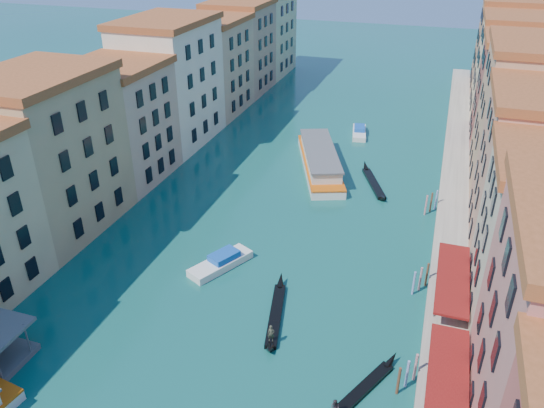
# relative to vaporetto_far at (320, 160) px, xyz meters

# --- Properties ---
(left_bank_palazzos) EXTENTS (12.80, 128.40, 21.00)m
(left_bank_palazzos) POSITION_rel_vaporetto_far_xyz_m (-27.47, -2.51, 8.24)
(left_bank_palazzos) COLOR #CAB590
(left_bank_palazzos) RESTS_ON ground
(right_bank_palazzos) EXTENTS (12.80, 128.40, 21.00)m
(right_bank_palazzos) POSITION_rel_vaporetto_far_xyz_m (28.53, -2.19, 8.28)
(right_bank_palazzos) COLOR #AD483D
(right_bank_palazzos) RESTS_ON ground
(quay) EXTENTS (4.00, 140.00, 1.00)m
(quay) POSITION_rel_vaporetto_far_xyz_m (20.53, -2.19, -0.97)
(quay) COLOR gray
(quay) RESTS_ON ground
(restaurant_awnings) EXTENTS (3.20, 44.55, 3.12)m
(restaurant_awnings) POSITION_rel_vaporetto_far_xyz_m (20.72, -44.19, 1.52)
(restaurant_awnings) COLOR maroon
(restaurant_awnings) RESTS_ON ground
(mooring_poles_right) EXTENTS (1.44, 54.24, 3.20)m
(mooring_poles_right) POSITION_rel_vaporetto_far_xyz_m (17.63, -38.39, -0.17)
(mooring_poles_right) COLOR #522D1C
(mooring_poles_right) RESTS_ON ground
(vaporetto_far) EXTENTS (12.38, 22.22, 3.25)m
(vaporetto_far) POSITION_rel_vaporetto_far_xyz_m (0.00, 0.00, 0.00)
(vaporetto_far) COLOR silver
(vaporetto_far) RESTS_ON ground
(gondola_fore) EXTENTS (3.42, 12.19, 2.45)m
(gondola_fore) POSITION_rel_vaporetto_far_xyz_m (4.36, -36.15, -1.05)
(gondola_fore) COLOR black
(gondola_fore) RESTS_ON ground
(gondola_right) EXTENTS (5.56, 10.13, 2.18)m
(gondola_right) POSITION_rel_vaporetto_far_xyz_m (14.03, -43.35, -1.05)
(gondola_right) COLOR black
(gondola_right) RESTS_ON ground
(gondola_far) EXTENTS (5.86, 12.21, 1.82)m
(gondola_far) POSITION_rel_vaporetto_far_xyz_m (9.02, -3.11, -1.09)
(gondola_far) COLOR black
(gondola_far) RESTS_ON ground
(motorboat_mid) EXTENTS (5.77, 8.15, 1.63)m
(motorboat_mid) POSITION_rel_vaporetto_far_xyz_m (-4.19, -29.84, -0.83)
(motorboat_mid) COLOR white
(motorboat_mid) RESTS_ON ground
(motorboat_far) EXTENTS (3.53, 7.64, 1.52)m
(motorboat_far) POSITION_rel_vaporetto_far_xyz_m (3.42, 16.54, -0.87)
(motorboat_far) COLOR silver
(motorboat_far) RESTS_ON ground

